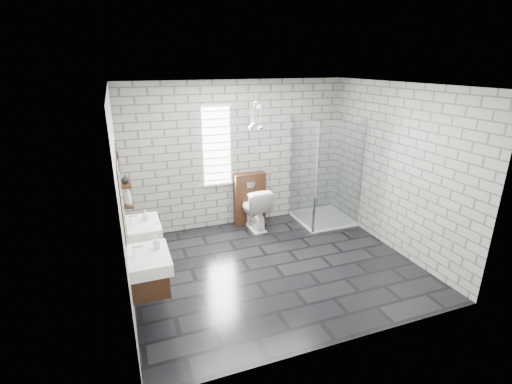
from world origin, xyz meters
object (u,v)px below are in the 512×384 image
vanity_left (146,262)px  toilet (254,207)px  shower_enclosure (323,199)px  vanity_right (140,229)px  cistern_panel (250,198)px

vanity_left → toilet: vanity_left is taller
vanity_left → shower_enclosure: shower_enclosure is taller
vanity_right → shower_enclosure: (3.41, 0.77, -0.25)m
vanity_right → cistern_panel: size_ratio=1.57×
vanity_left → vanity_right: same height
vanity_left → cistern_panel: bearing=47.0°
cistern_panel → toilet: bearing=-90.0°
vanity_left → cistern_panel: size_ratio=1.57×
vanity_left → shower_enclosure: 3.83m
vanity_right → shower_enclosure: size_ratio=0.77×
toilet → cistern_panel: bearing=-93.0°
shower_enclosure → vanity_left: bearing=-153.0°
vanity_right → toilet: 2.37m
vanity_left → vanity_right: (0.00, 0.97, 0.00)m
vanity_right → toilet: vanity_right is taller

